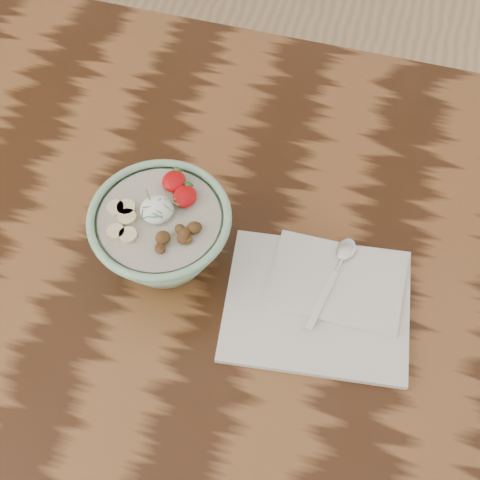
# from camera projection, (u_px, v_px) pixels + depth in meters

# --- Properties ---
(table) EXTENTS (1.60, 0.90, 0.75)m
(table) POSITION_uv_depth(u_px,v_px,m) (248.00, 266.00, 1.11)
(table) COLOR #331B0C
(table) RESTS_ON ground
(breakfast_bowl) EXTENTS (0.20, 0.20, 0.13)m
(breakfast_bowl) POSITION_uv_depth(u_px,v_px,m) (162.00, 234.00, 0.96)
(breakfast_bowl) COLOR #87B68F
(breakfast_bowl) RESTS_ON table
(napkin) EXTENTS (0.29, 0.24, 0.02)m
(napkin) POSITION_uv_depth(u_px,v_px,m) (321.00, 300.00, 0.97)
(napkin) COLOR silver
(napkin) RESTS_ON table
(spoon) EXTENTS (0.05, 0.17, 0.01)m
(spoon) POSITION_uv_depth(u_px,v_px,m) (340.00, 262.00, 0.99)
(spoon) COLOR silver
(spoon) RESTS_ON napkin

